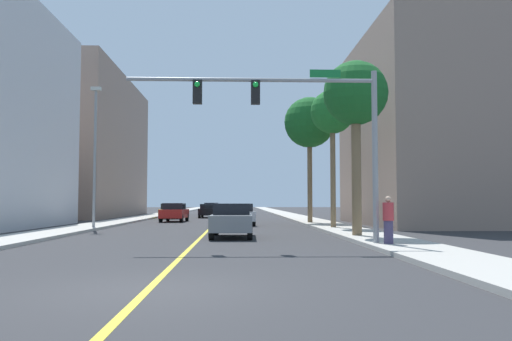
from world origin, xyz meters
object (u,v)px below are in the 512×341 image
object	(u,v)px
car_silver	(240,214)
pedestrian	(388,220)
palm_far	(310,123)
car_black	(209,210)
palm_near	(356,96)
traffic_signal_mast	(299,115)
car_red	(174,212)
car_blue	(212,208)
street_lamp	(95,149)
car_yellow	(171,211)
palm_mid	(332,114)
car_gray	(232,220)

from	to	relation	value
car_silver	pedestrian	bearing A→B (deg)	-76.68
palm_far	car_black	distance (m)	18.52
palm_near	car_silver	size ratio (longest dim) A/B	1.76
traffic_signal_mast	car_red	bearing A→B (deg)	106.97
palm_near	car_blue	xyz separation A→B (m)	(-8.20, 40.16, -5.42)
street_lamp	pedestrian	size ratio (longest dim) A/B	4.96
traffic_signal_mast	car_black	size ratio (longest dim) A/B	1.93
car_blue	car_yellow	world-z (taller)	car_blue
car_yellow	palm_far	bearing A→B (deg)	130.14
palm_near	car_red	distance (m)	22.41
palm_far	traffic_signal_mast	bearing A→B (deg)	-98.99
car_black	car_silver	bearing A→B (deg)	-79.03
traffic_signal_mast	palm_mid	size ratio (longest dim) A/B	1.14
palm_near	car_black	distance (m)	31.15
palm_near	car_yellow	distance (m)	29.67
pedestrian	car_yellow	bearing A→B (deg)	-173.05
traffic_signal_mast	car_yellow	bearing A→B (deg)	105.15
car_yellow	car_silver	distance (m)	15.42
palm_mid	palm_far	xyz separation A→B (m)	(-0.34, 7.06, 0.51)
car_silver	palm_mid	bearing A→B (deg)	-50.60
car_silver	pedestrian	world-z (taller)	pedestrian
car_black	car_silver	distance (m)	17.05
palm_mid	car_red	size ratio (longest dim) A/B	1.82
palm_near	palm_far	world-z (taller)	palm_far
car_yellow	car_gray	xyz separation A→B (m)	(5.98, -25.96, 0.04)
car_black	car_blue	bearing A→B (deg)	92.19
car_black	car_yellow	distance (m)	4.38
palm_mid	pedestrian	xyz separation A→B (m)	(-0.22, -11.61, -5.62)
street_lamp	car_black	bearing A→B (deg)	76.01
car_yellow	car_blue	bearing A→B (deg)	-104.76
car_yellow	car_silver	size ratio (longest dim) A/B	1.00
palm_near	car_gray	distance (m)	7.69
car_black	pedestrian	distance (m)	35.10
car_blue	car_yellow	distance (m)	13.68
palm_mid	car_black	bearing A→B (deg)	110.03
car_blue	car_gray	size ratio (longest dim) A/B	0.99
palm_near	palm_mid	world-z (taller)	palm_mid
palm_mid	car_silver	bearing A→B (deg)	132.12
car_yellow	car_red	distance (m)	7.71
traffic_signal_mast	pedestrian	xyz separation A→B (m)	(3.01, -0.40, -3.69)
traffic_signal_mast	car_silver	distance (m)	17.55
car_blue	street_lamp	bearing A→B (deg)	-100.19
car_gray	car_red	bearing A→B (deg)	105.61
car_blue	car_gray	bearing A→B (deg)	-87.00
street_lamp	palm_near	size ratio (longest dim) A/B	1.07
palm_near	pedestrian	bearing A→B (deg)	-89.39
palm_far	car_black	world-z (taller)	palm_far
traffic_signal_mast	car_silver	world-z (taller)	traffic_signal_mast
palm_near	car_blue	size ratio (longest dim) A/B	1.80
car_blue	car_black	bearing A→B (deg)	-89.75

